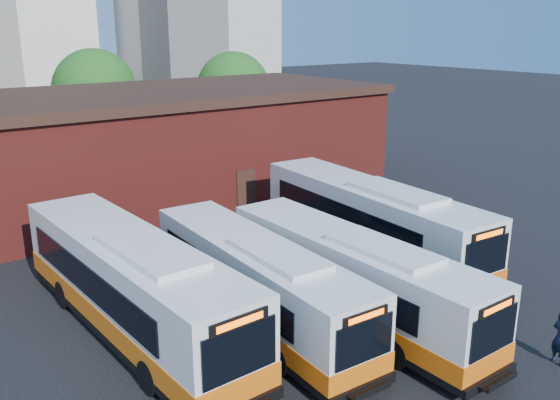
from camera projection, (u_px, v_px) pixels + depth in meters
ground at (394, 322)px, 20.83m from camera, size 220.00×220.00×0.00m
bus_west at (133, 289)px, 19.71m from camera, size 3.19×13.10×3.54m
bus_midwest at (257, 286)px, 20.41m from camera, size 2.87×11.57×3.13m
bus_mideast at (353, 281)px, 20.73m from camera, size 2.51×11.72×3.18m
bus_east at (370, 224)px, 26.22m from camera, size 3.49×13.08×3.53m
depot_building at (148, 144)px, 35.31m from camera, size 28.60×12.60×6.40m
tree_mid at (95, 91)px, 46.72m from camera, size 6.56×6.56×8.36m
tree_east at (233, 89)px, 50.76m from camera, size 6.24×6.24×7.96m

